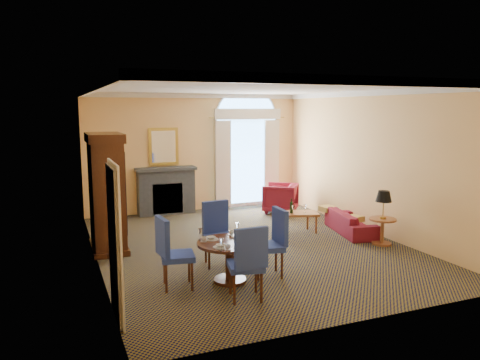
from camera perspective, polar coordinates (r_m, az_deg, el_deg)
name	(u,v)px	position (r m, az deg, el deg)	size (l,w,h in m)	color
ground	(249,245)	(9.75, 1.11, -7.99)	(7.50, 7.50, 0.00)	black
room_envelope	(236,122)	(9.95, -0.50, 7.03)	(6.04, 7.52, 3.45)	#FEC879
armoire	(107,195)	(9.57, -15.95, -1.73)	(0.67, 1.19, 2.33)	#34180C
dining_table	(230,252)	(7.66, -1.26, -8.72)	(1.07, 1.07, 0.87)	#34180C
dining_chair_north	(217,229)	(8.52, -2.85, -5.93)	(0.58, 0.59, 1.14)	navy
dining_chair_south	(248,259)	(6.86, 1.02, -9.58)	(0.60, 0.60, 1.14)	navy
dining_chair_east	(274,238)	(7.95, 4.12, -7.04)	(0.60, 0.60, 1.14)	navy
dining_chair_west	(170,248)	(7.44, -8.49, -8.23)	(0.58, 0.58, 1.14)	navy
sofa	(351,222)	(10.96, 13.41, -5.04)	(1.67, 0.65, 0.49)	maroon
armchair	(280,198)	(12.73, 4.95, -2.20)	(0.85, 0.88, 0.80)	maroon
coffee_table	(297,214)	(10.66, 6.91, -4.14)	(1.06, 0.78, 0.81)	#95542C
side_table	(383,211)	(10.10, 17.04, -3.64)	(0.55, 0.55, 1.11)	#95542C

